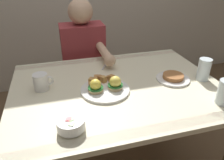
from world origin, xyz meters
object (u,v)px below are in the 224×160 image
fork (106,64)px  fruit_bowl (71,124)px  water_glass_near (204,71)px  diner_person (85,61)px  coffee_mug (41,81)px  side_plate (173,78)px  dining_table (117,100)px  eggs_benedict_plate (105,87)px

fork → fruit_bowl: bearing=-116.5°
water_glass_near → diner_person: (-0.62, 0.67, -0.15)m
fruit_bowl → diner_person: size_ratio=0.11×
coffee_mug → water_glass_near: size_ratio=0.84×
side_plate → diner_person: (-0.44, 0.63, -0.10)m
water_glass_near → fruit_bowl: bearing=-163.4°
coffee_mug → diner_person: 0.63m
dining_table → eggs_benedict_plate: size_ratio=4.44×
coffee_mug → side_plate: coffee_mug is taller
fruit_bowl → coffee_mug: 0.40m
dining_table → side_plate: (0.34, -0.03, 0.12)m
dining_table → eggs_benedict_plate: eggs_benedict_plate is taller
eggs_benedict_plate → water_glass_near: water_glass_near is taller
coffee_mug → fork: bearing=28.3°
fruit_bowl → water_glass_near: 0.85m
fruit_bowl → coffee_mug: size_ratio=1.08×
dining_table → coffee_mug: coffee_mug is taller
fruit_bowl → diner_person: (0.20, 0.91, -0.12)m
fruit_bowl → water_glass_near: (0.82, 0.24, 0.03)m
eggs_benedict_plate → side_plate: (0.43, 0.01, -0.01)m
fruit_bowl → side_plate: (0.64, 0.28, -0.02)m
dining_table → fruit_bowl: (-0.30, -0.31, 0.14)m
fork → eggs_benedict_plate: bearing=-104.7°
fruit_bowl → eggs_benedict_plate: bearing=51.7°
fork → water_glass_near: size_ratio=1.09×
water_glass_near → side_plate: water_glass_near is taller
eggs_benedict_plate → coffee_mug: (-0.34, 0.11, 0.03)m
coffee_mug → fruit_bowl: bearing=-72.5°
fruit_bowl → fork: 0.68m
dining_table → side_plate: bearing=-4.3°
fruit_bowl → water_glass_near: water_glass_near is taller
water_glass_near → coffee_mug: bearing=171.6°
dining_table → side_plate: size_ratio=6.00×
dining_table → water_glass_near: bearing=-7.4°
side_plate → eggs_benedict_plate: bearing=-178.4°
coffee_mug → side_plate: size_ratio=0.56×
dining_table → water_glass_near: water_glass_near is taller
fruit_bowl → diner_person: bearing=77.7°
dining_table → side_plate: 0.36m
diner_person → fork: bearing=-70.9°
dining_table → fork: 0.32m
eggs_benedict_plate → side_plate: bearing=1.6°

